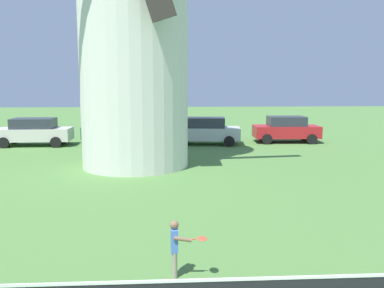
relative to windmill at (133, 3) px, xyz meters
The scene contains 6 objects.
windmill is the anchor object (origin of this frame).
player_far 12.15m from the windmill, 81.73° to the right, with size 0.67×0.43×1.06m.
parked_car_cream 10.61m from the windmill, 134.97° to the left, with size 4.14×1.92×1.56m.
parked_car_green 9.17m from the windmill, 101.46° to the left, with size 4.46×2.19×1.56m.
parked_car_silver 9.26m from the windmill, 60.07° to the left, with size 4.17×2.22×1.56m.
parked_car_red 12.34m from the windmill, 38.33° to the left, with size 3.93×2.02×1.56m.
Camera 1 is at (-0.90, -2.59, 3.51)m, focal length 38.55 mm.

